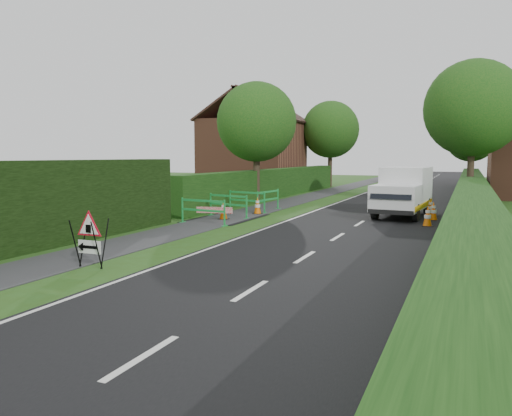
# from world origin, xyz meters

# --- Properties ---
(ground) EXTENTS (120.00, 120.00, 0.00)m
(ground) POSITION_xyz_m (0.00, 0.00, 0.00)
(ground) COLOR #2B4D16
(ground) RESTS_ON ground
(road_surface) EXTENTS (6.00, 90.00, 0.02)m
(road_surface) POSITION_xyz_m (2.50, 35.00, 0.00)
(road_surface) COLOR black
(road_surface) RESTS_ON ground
(footpath) EXTENTS (2.00, 90.00, 0.02)m
(footpath) POSITION_xyz_m (-3.00, 35.00, 0.01)
(footpath) COLOR #2D2D30
(footpath) RESTS_ON ground
(hedge_west_far) EXTENTS (1.00, 24.00, 1.80)m
(hedge_west_far) POSITION_xyz_m (-5.00, 22.00, 0.00)
(hedge_west_far) COLOR #14380F
(hedge_west_far) RESTS_ON ground
(hedge_east) EXTENTS (1.20, 50.00, 1.50)m
(hedge_east) POSITION_xyz_m (6.50, 16.00, 0.00)
(hedge_east) COLOR #14380F
(hedge_east) RESTS_ON ground
(house_west) EXTENTS (7.50, 7.40, 7.88)m
(house_west) POSITION_xyz_m (-10.00, 30.00, 2.90)
(house_west) COLOR brown
(house_west) RESTS_ON ground
(tree_nw) EXTENTS (4.40, 4.40, 6.70)m
(tree_nw) POSITION_xyz_m (-4.60, 18.00, 4.48)
(tree_nw) COLOR #2D2116
(tree_nw) RESTS_ON ground
(tree_ne) EXTENTS (5.20, 5.20, 7.79)m
(tree_ne) POSITION_xyz_m (6.40, 22.00, 5.17)
(tree_ne) COLOR #2D2116
(tree_ne) RESTS_ON ground
(tree_fw) EXTENTS (4.80, 4.80, 7.24)m
(tree_fw) POSITION_xyz_m (-4.60, 34.00, 4.83)
(tree_fw) COLOR #2D2116
(tree_fw) RESTS_ON ground
(tree_fe) EXTENTS (4.20, 4.20, 6.33)m
(tree_fe) POSITION_xyz_m (6.40, 38.00, 4.22)
(tree_fe) COLOR #2D2116
(tree_fe) RESTS_ON ground
(triangle_sign) EXTENTS (0.80, 0.80, 1.15)m
(triangle_sign) POSITION_xyz_m (-1.78, 1.33, 0.80)
(triangle_sign) COLOR black
(triangle_sign) RESTS_ON ground
(works_van) EXTENTS (2.17, 4.79, 2.13)m
(works_van) POSITION_xyz_m (3.74, 14.66, 1.13)
(works_van) COLOR silver
(works_van) RESTS_ON ground
(traffic_cone_0) EXTENTS (0.38, 0.38, 0.79)m
(traffic_cone_0) POSITION_xyz_m (4.97, 11.76, 0.39)
(traffic_cone_0) COLOR black
(traffic_cone_0) RESTS_ON ground
(traffic_cone_1) EXTENTS (0.38, 0.38, 0.79)m
(traffic_cone_1) POSITION_xyz_m (5.06, 13.67, 0.39)
(traffic_cone_1) COLOR black
(traffic_cone_1) RESTS_ON ground
(traffic_cone_2) EXTENTS (0.38, 0.38, 0.79)m
(traffic_cone_2) POSITION_xyz_m (4.84, 15.21, 0.39)
(traffic_cone_2) COLOR black
(traffic_cone_2) RESTS_ON ground
(traffic_cone_3) EXTENTS (0.38, 0.38, 0.79)m
(traffic_cone_3) POSITION_xyz_m (-2.94, 10.59, 0.39)
(traffic_cone_3) COLOR black
(traffic_cone_3) RESTS_ON ground
(traffic_cone_4) EXTENTS (0.38, 0.38, 0.79)m
(traffic_cone_4) POSITION_xyz_m (-2.40, 12.93, 0.39)
(traffic_cone_4) COLOR black
(traffic_cone_4) RESTS_ON ground
(ped_barrier_0) EXTENTS (2.09, 0.62, 1.00)m
(ped_barrier_0) POSITION_xyz_m (-3.00, 8.97, 0.63)
(ped_barrier_0) COLOR green
(ped_barrier_0) RESTS_ON ground
(ped_barrier_1) EXTENTS (2.08, 0.82, 1.00)m
(ped_barrier_1) POSITION_xyz_m (-3.13, 11.42, 0.63)
(ped_barrier_1) COLOR green
(ped_barrier_1) RESTS_ON ground
(ped_barrier_2) EXTENTS (2.09, 0.79, 1.00)m
(ped_barrier_2) POSITION_xyz_m (-3.18, 13.50, 0.63)
(ped_barrier_2) COLOR green
(ped_barrier_2) RESTS_ON ground
(ped_barrier_3) EXTENTS (0.61, 2.09, 1.00)m
(ped_barrier_3) POSITION_xyz_m (-2.46, 14.37, 0.63)
(ped_barrier_3) COLOR green
(ped_barrier_3) RESTS_ON ground
(redwhite_plank) EXTENTS (1.47, 0.35, 0.25)m
(redwhite_plank) POSITION_xyz_m (-3.06, 10.04, 0.00)
(redwhite_plank) COLOR red
(redwhite_plank) RESTS_ON ground
(hatchback_car) EXTENTS (2.67, 4.13, 1.31)m
(hatchback_car) POSITION_xyz_m (2.12, 24.26, 0.65)
(hatchback_car) COLOR white
(hatchback_car) RESTS_ON ground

